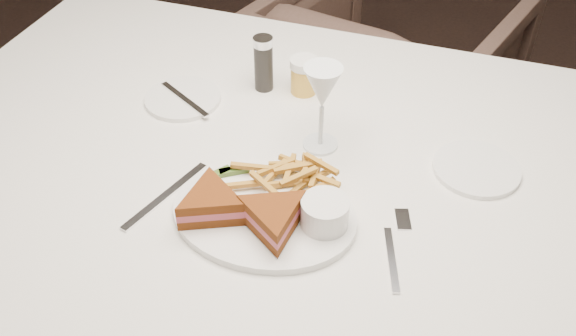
{
  "coord_description": "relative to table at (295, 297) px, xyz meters",
  "views": [
    {
      "loc": [
        0.08,
        -0.99,
        1.53
      ],
      "look_at": [
        -0.18,
        -0.19,
        0.8
      ],
      "focal_mm": 40.0,
      "sensor_mm": 36.0,
      "label": 1
    }
  ],
  "objects": [
    {
      "name": "table_setting",
      "position": [
        -0.02,
        -0.04,
        0.41
      ],
      "size": [
        0.77,
        0.6,
        0.18
      ],
      "color": "white",
      "rests_on": "table"
    },
    {
      "name": "chair_far",
      "position": [
        0.02,
        0.97,
        -0.01
      ],
      "size": [
        0.88,
        0.85,
        0.73
      ],
      "primitive_type": "imported",
      "rotation": [
        0.0,
        0.0,
        2.83
      ],
      "color": "#4A362D",
      "rests_on": "ground"
    },
    {
      "name": "table",
      "position": [
        0.0,
        0.0,
        0.0
      ],
      "size": [
        1.62,
        1.1,
        0.75
      ],
      "primitive_type": "cube",
      "rotation": [
        0.0,
        0.0,
        -0.02
      ],
      "color": "silver",
      "rests_on": "ground"
    }
  ]
}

